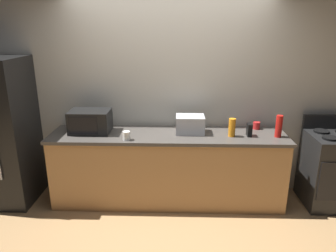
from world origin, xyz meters
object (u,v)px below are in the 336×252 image
object	(u,v)px
stove_range	(331,169)
microwave	(90,121)
mug_red	(257,125)
toaster_oven	(190,124)
bottle_hot_sauce	(279,126)
cordless_phone	(249,130)
bottle_dish_soap	(232,127)
mug_white	(127,136)
refrigerator	(0,132)

from	to	relation	value
stove_range	microwave	distance (m)	3.00
stove_range	mug_red	distance (m)	1.04
toaster_oven	bottle_hot_sauce	size ratio (longest dim) A/B	1.31
microwave	cordless_phone	size ratio (longest dim) A/B	3.20
cordless_phone	bottle_hot_sauce	distance (m)	0.34
bottle_dish_soap	mug_white	xyz separation A→B (m)	(-1.21, -0.16, -0.06)
bottle_dish_soap	mug_red	xyz separation A→B (m)	(0.36, 0.28, -0.06)
cordless_phone	bottle_dish_soap	distance (m)	0.21
mug_red	mug_white	world-z (taller)	mug_white
refrigerator	mug_white	distance (m)	1.60
cordless_phone	mug_white	size ratio (longest dim) A/B	1.47
bottle_dish_soap	mug_white	bearing A→B (deg)	-172.40
bottle_hot_sauce	mug_red	xyz separation A→B (m)	(-0.18, 0.29, -0.08)
bottle_hot_sauce	bottle_dish_soap	world-z (taller)	bottle_hot_sauce
cordless_phone	mug_red	size ratio (longest dim) A/B	1.65
cordless_phone	mug_red	world-z (taller)	cordless_phone
refrigerator	stove_range	xyz separation A→B (m)	(4.05, 0.00, -0.44)
refrigerator	bottle_hot_sauce	world-z (taller)	refrigerator
toaster_oven	stove_range	bearing A→B (deg)	-1.99
cordless_phone	bottle_dish_soap	world-z (taller)	bottle_dish_soap
cordless_phone	refrigerator	bearing A→B (deg)	179.33
toaster_oven	mug_white	world-z (taller)	toaster_oven
refrigerator	cordless_phone	world-z (taller)	refrigerator
stove_range	toaster_oven	distance (m)	1.82
mug_red	mug_white	distance (m)	1.63
toaster_oven	mug_red	xyz separation A→B (m)	(0.84, 0.17, -0.06)
microwave	stove_range	bearing A→B (deg)	-0.93
refrigerator	mug_white	xyz separation A→B (m)	(1.59, -0.22, 0.05)
microwave	bottle_dish_soap	world-z (taller)	microwave
bottle_dish_soap	mug_red	size ratio (longest dim) A/B	2.38
cordless_phone	mug_red	distance (m)	0.31
toaster_oven	mug_red	bearing A→B (deg)	11.11
microwave	mug_white	bearing A→B (deg)	-29.22
bottle_dish_soap	mug_white	size ratio (longest dim) A/B	2.12
cordless_phone	stove_range	bearing A→B (deg)	2.33
bottle_hot_sauce	mug_white	bearing A→B (deg)	-174.86
mug_red	mug_white	bearing A→B (deg)	-164.15
toaster_oven	bottle_dish_soap	bearing A→B (deg)	-13.79
bottle_hot_sauce	mug_red	world-z (taller)	bottle_hot_sauce
mug_red	bottle_hot_sauce	bearing A→B (deg)	-57.81
refrigerator	toaster_oven	bearing A→B (deg)	1.49
mug_red	mug_white	size ratio (longest dim) A/B	0.89
stove_range	toaster_oven	world-z (taller)	toaster_oven
mug_red	microwave	bearing A→B (deg)	-175.06
refrigerator	microwave	bearing A→B (deg)	2.49
toaster_oven	cordless_phone	size ratio (longest dim) A/B	2.27
stove_range	bottle_hot_sauce	xyz separation A→B (m)	(-0.71, -0.06, 0.57)
refrigerator	bottle_dish_soap	size ratio (longest dim) A/B	8.33
microwave	mug_white	xyz separation A→B (m)	(0.48, -0.27, -0.08)
stove_range	cordless_phone	xyz separation A→B (m)	(-1.04, -0.04, 0.51)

